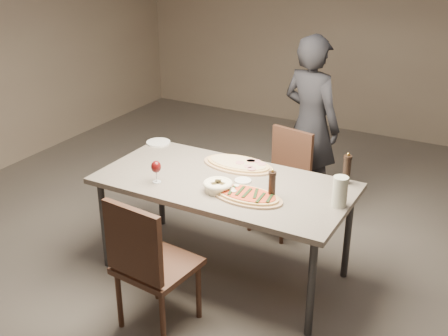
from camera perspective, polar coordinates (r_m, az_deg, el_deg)
The scene contains 14 objects.
room at distance 3.73m, azimuth 0.00°, elevation 7.74°, with size 7.00×7.00×7.00m.
dining_table at distance 3.99m, azimuth 0.00°, elevation -2.06°, with size 1.80×0.90×0.75m.
zucchini_pizza at distance 3.73m, azimuth 2.34°, elevation -2.81°, with size 0.50×0.28×0.05m.
ham_pizza at distance 4.20m, azimuth 1.46°, elevation 0.39°, with size 0.56×0.31×0.04m.
bread_basket at distance 3.80m, azimuth -0.62°, elevation -1.80°, with size 0.20×0.20×0.07m.
oil_dish at distance 3.95m, azimuth 1.94°, elevation -1.30°, with size 0.12×0.12×0.01m.
pepper_mill_left at distance 3.98m, azimuth 12.37°, elevation -0.10°, with size 0.06×0.06×0.23m.
pepper_mill_right at distance 3.69m, azimuth 4.90°, elevation -1.70°, with size 0.05×0.05×0.21m.
carafe at distance 3.66m, azimuth 11.69°, elevation -2.36°, with size 0.10×0.10×0.20m.
wine_glass at distance 3.93m, azimuth -6.91°, elevation 0.05°, with size 0.07×0.07×0.16m.
side_plate at distance 4.67m, azimuth -6.69°, elevation 2.60°, with size 0.20×0.20×0.01m.
chair_near at distance 3.52m, azimuth -7.77°, elevation -9.26°, with size 0.49×0.49×0.94m.
chair_far at distance 4.73m, azimuth 6.12°, elevation -0.72°, with size 0.48×0.48×0.86m.
diner at distance 4.99m, azimuth 8.79°, elevation 4.37°, with size 0.58×0.38×1.59m, color black.
Camera 1 is at (1.73, -3.14, 2.44)m, focal length 45.00 mm.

